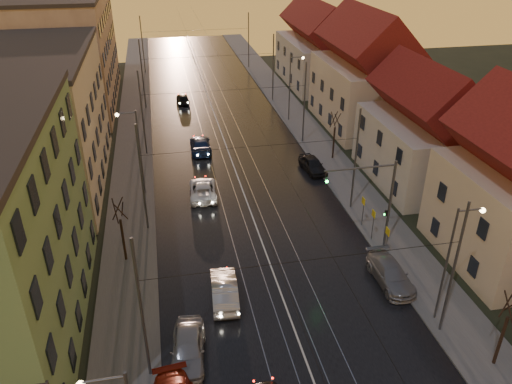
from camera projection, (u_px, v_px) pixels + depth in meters
road at (226, 144)px, 55.42m from camera, size 16.00×120.00×0.04m
sidewalk_left at (134, 151)px, 53.67m from camera, size 4.00×120.00×0.15m
sidewalk_right at (312, 137)px, 57.11m from camera, size 4.00×120.00×0.15m
tram_rail_0 at (206, 146)px, 55.02m from camera, size 0.06×120.00×0.03m
tram_rail_1 at (219, 145)px, 55.27m from camera, size 0.06×120.00×0.03m
tram_rail_2 at (232, 144)px, 55.53m from camera, size 0.06×120.00×0.03m
tram_rail_3 at (245, 143)px, 55.78m from camera, size 0.06×120.00×0.03m
apartment_left_2 at (39, 123)px, 44.38m from camera, size 10.00×20.00×12.00m
apartment_left_3 at (70, 52)px, 64.59m from camera, size 10.00×24.00×14.00m
house_right_2 at (426, 134)px, 45.80m from camera, size 9.18×12.24×9.20m
house_right_3 at (365, 78)px, 58.17m from camera, size 9.18×14.28×11.50m
house_right_4 at (318, 50)px, 74.04m from camera, size 9.18×16.32×10.00m
catenary_pole_l_1 at (142, 312)px, 25.08m from camera, size 0.16×0.16×9.00m
catenary_pole_r_1 at (453, 271)px, 28.04m from camera, size 0.16×0.16×9.00m
catenary_pole_l_2 at (142, 180)px, 38.01m from camera, size 0.16×0.16×9.00m
catenary_pole_r_2 at (355, 161)px, 40.97m from camera, size 0.16×0.16×9.00m
catenary_pole_l_3 at (142, 114)px, 50.94m from camera, size 0.16×0.16×9.00m
catenary_pole_r_3 at (304, 104)px, 53.90m from camera, size 0.16×0.16×9.00m
catenary_pole_l_4 at (142, 75)px, 63.86m from camera, size 0.16×0.16×9.00m
catenary_pole_r_4 at (273, 68)px, 66.82m from camera, size 0.16×0.16×9.00m
catenary_pole_l_5 at (143, 45)px, 79.38m from camera, size 0.16×0.16×9.00m
catenary_pole_r_5 at (249, 41)px, 82.34m from camera, size 0.16×0.16×9.00m
street_lamp_1 at (453, 254)px, 28.81m from camera, size 1.75×0.32×8.00m
street_lamp_2 at (136, 145)px, 42.91m from camera, size 1.75×0.32×8.00m
street_lamp_3 at (292, 82)px, 59.83m from camera, size 1.75×0.32×8.00m
traffic_light_mast at (378, 195)px, 35.65m from camera, size 5.30×0.32×7.20m
bare_tree_0 at (122, 232)px, 35.25m from camera, size 1.09×1.09×5.11m
bare_tree_1 at (503, 331)px, 26.69m from camera, size 1.09×1.09×5.11m
bare_tree_2 at (334, 137)px, 50.86m from camera, size 1.09×1.09×5.11m
driving_car_1 at (224, 290)px, 32.36m from camera, size 1.99×4.83×1.56m
driving_car_2 at (203, 189)px, 44.66m from camera, size 2.62×5.16×1.40m
driving_car_3 at (200, 144)px, 53.50m from camera, size 2.25×5.29×1.52m
driving_car_4 at (183, 99)px, 67.68m from camera, size 1.76×3.95×1.32m
parked_left_3 at (188, 348)px, 27.92m from camera, size 2.44×4.85×1.58m
parked_right_1 at (391, 274)px, 33.91m from camera, size 2.05×4.94×1.43m
parked_right_2 at (312, 165)px, 49.16m from camera, size 2.16×4.41×1.45m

